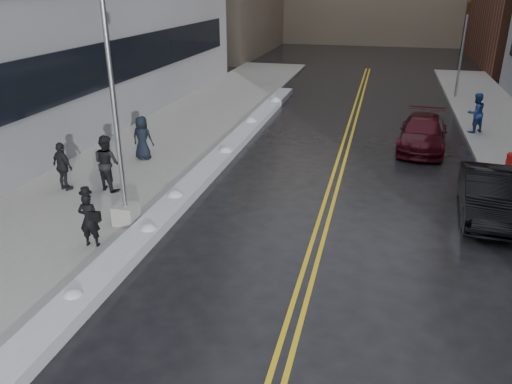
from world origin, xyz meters
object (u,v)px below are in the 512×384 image
Objects in this scene: lamppost at (119,149)px; traffic_signal at (463,44)px; pedestrian_east at (476,113)px; fire_hydrant at (509,160)px; pedestrian_fedora at (89,220)px; pedestrian_d at (63,166)px; car_maroon at (423,133)px; pedestrian_b at (107,163)px; pedestrian_c at (142,138)px; car_black at (488,195)px.

traffic_signal is (11.80, 22.00, 0.87)m from lamppost.
fire_hydrant is at bearing 60.42° from pedestrian_east.
traffic_signal is 3.78× the size of pedestrian_fedora.
pedestrian_d reaches higher than pedestrian_fedora.
pedestrian_fedora is at bearing -122.34° from car_maroon.
pedestrian_b is at bearing 3.23° from pedestrian_east.
pedestrian_fedora is at bearing -142.96° from fire_hydrant.
pedestrian_d reaches higher than car_maroon.
pedestrian_c is 0.37× the size of car_maroon.
car_maroon is at bearing -155.47° from pedestrian_c.
pedestrian_b is at bearing -158.33° from fire_hydrant.
pedestrian_d is (-15.69, -6.07, 0.47)m from fire_hydrant.
pedestrian_b reaches higher than car_black.
pedestrian_d is (-15.19, -20.07, -2.38)m from traffic_signal.
pedestrian_fedora is at bearing -117.21° from traffic_signal.
pedestrian_d is at bearing -169.33° from car_black.
traffic_signal is 26.53m from pedestrian_fedora.
fire_hydrant is at bearing -33.87° from car_maroon.
lamppost is at bearing -125.19° from car_maroon.
traffic_signal reaches higher than pedestrian_fedora.
fire_hydrant is at bearing -137.21° from pedestrian_d.
pedestrian_c reaches higher than pedestrian_fedora.
pedestrian_b is at bearing -76.55° from pedestrian_fedora.
car_maroon is (-3.14, 2.59, 0.16)m from fire_hydrant.
car_black is 0.92× the size of car_maroon.
pedestrian_b is 13.80m from car_maroon.
pedestrian_east is (11.99, 14.89, 0.17)m from pedestrian_fedora.
car_maroon is (-1.64, 6.98, -0.03)m from car_black.
pedestrian_b reaches higher than pedestrian_east.
fire_hydrant is 0.42× the size of pedestrian_d.
lamppost reaches higher than pedestrian_fedora.
pedestrian_fedora is 12.20m from car_black.
pedestrian_fedora is at bearing 153.94° from pedestrian_d.
fire_hydrant is at bearing 75.03° from car_black.
pedestrian_east is at bearing 88.58° from car_black.
pedestrian_b is 17.53m from pedestrian_east.
pedestrian_d is at bearing -127.12° from traffic_signal.
pedestrian_b is 0.44× the size of car_black.
fire_hydrant is 0.46× the size of pedestrian_fedora.
fire_hydrant is 14.69m from pedestrian_c.
pedestrian_b is at bearing -142.29° from pedestrian_d.
car_black is at bearing -108.87° from fire_hydrant.
pedestrian_d is 0.35× the size of car_maroon.
fire_hydrant is at bearing -169.74° from pedestrian_c.
traffic_signal is 3.44× the size of pedestrian_d.
traffic_signal is 3.31× the size of pedestrian_c.
traffic_signal reaches higher than fire_hydrant.
traffic_signal is at bearing 90.78° from car_black.
pedestrian_c is at bearing -85.94° from pedestrian_d.
pedestrian_fedora is 15.34m from car_maroon.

